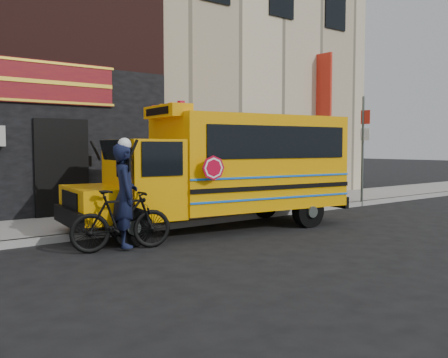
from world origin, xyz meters
TOP-DOWN VIEW (x-y plane):
  - ground at (0.00, 0.00)m, footprint 120.00×120.00m
  - curb at (0.00, 2.60)m, footprint 40.00×0.20m
  - sidewalk at (0.00, 4.10)m, footprint 40.00×3.00m
  - building at (-0.04, 10.45)m, footprint 20.00×10.70m
  - school_bus at (-0.42, 1.83)m, footprint 7.11×2.98m
  - sign_pole at (5.91, 2.51)m, footprint 0.09×0.32m
  - bicycle at (-3.67, 1.00)m, footprint 2.03×0.94m
  - cyclist at (-3.55, 1.09)m, footprint 0.71×0.86m

SIDE VIEW (x-z plane):
  - ground at x=0.00m, z-range 0.00..0.00m
  - curb at x=0.00m, z-range 0.00..0.15m
  - sidewalk at x=0.00m, z-range 0.00..0.15m
  - bicycle at x=-3.67m, z-range 0.00..1.18m
  - cyclist at x=-3.55m, z-range 0.00..2.01m
  - school_bus at x=-0.42m, z-range 0.05..2.97m
  - sign_pole at x=5.91m, z-range 0.17..3.81m
  - building at x=-0.04m, z-range 0.13..12.13m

